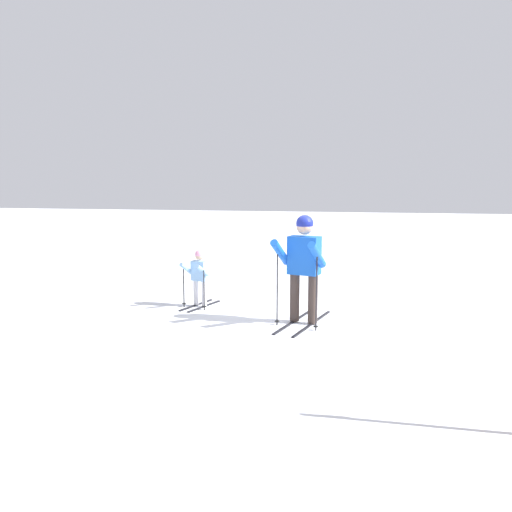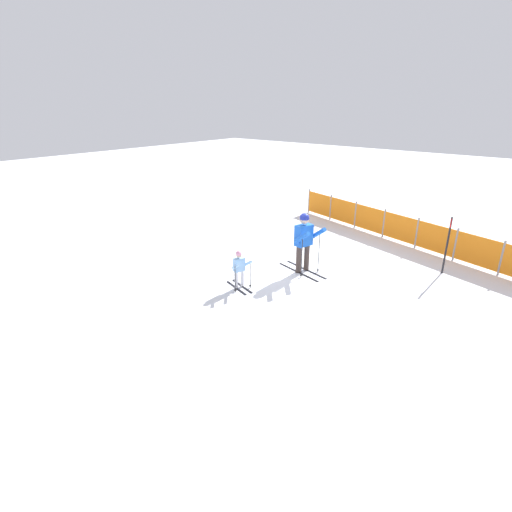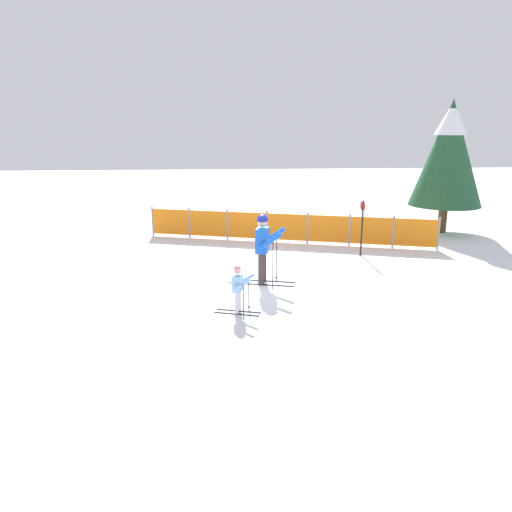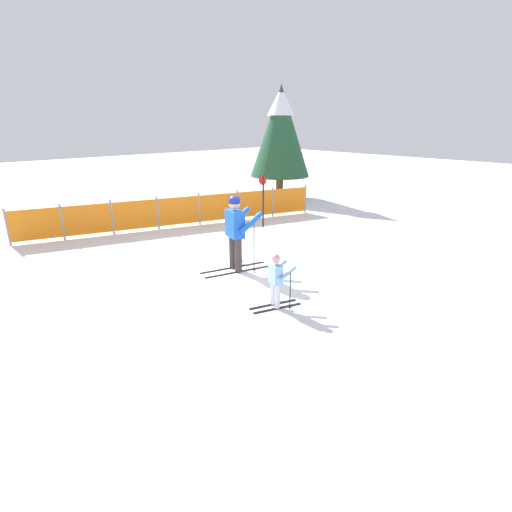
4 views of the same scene
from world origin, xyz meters
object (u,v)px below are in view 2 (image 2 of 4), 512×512
(skier_child, at_px, (239,267))
(skier_adult, at_px, (304,237))
(safety_fence, at_px, (400,228))
(trail_marker, at_px, (448,239))

(skier_child, bearing_deg, skier_adult, 88.26)
(skier_child, distance_m, safety_fence, 6.28)
(skier_adult, bearing_deg, skier_child, -94.94)
(trail_marker, bearing_deg, skier_child, -130.92)
(skier_adult, bearing_deg, safety_fence, 89.33)
(safety_fence, distance_m, trail_marker, 2.64)
(skier_child, xyz_separation_m, trail_marker, (3.70, 4.27, 0.40))
(skier_child, height_order, trail_marker, trail_marker)
(skier_child, bearing_deg, trail_marker, 66.69)
(skier_child, bearing_deg, safety_fence, 91.16)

